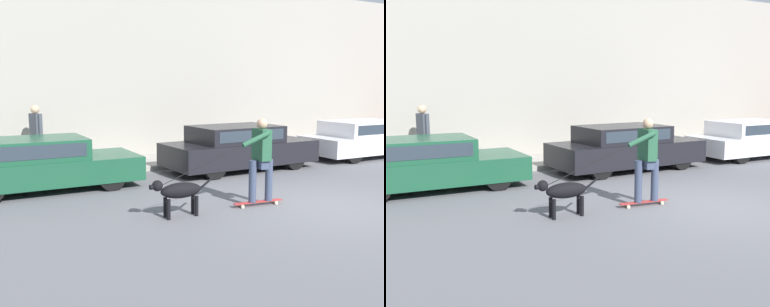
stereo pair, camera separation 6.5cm
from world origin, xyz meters
TOP-DOWN VIEW (x-y plane):
  - ground_plane at (0.00, 0.00)m, footprint 36.00×36.00m
  - back_wall at (0.00, 7.23)m, footprint 32.00×0.30m
  - sidewalk_curb at (0.00, 6.09)m, footprint 30.00×1.93m
  - parked_car_0 at (-4.69, 4.16)m, footprint 4.16×1.82m
  - parked_car_1 at (0.61, 4.16)m, footprint 4.44×1.96m
  - parked_car_2 at (5.62, 4.16)m, footprint 4.33×1.81m
  - dog at (-2.94, 0.78)m, footprint 1.28×0.31m
  - skateboarder at (-1.15, 0.75)m, footprint 2.70×0.61m
  - pedestrian_with_bag at (-4.54, 6.23)m, footprint 0.34×0.63m

SIDE VIEW (x-z plane):
  - ground_plane at x=0.00m, z-range 0.00..0.00m
  - sidewalk_curb at x=0.00m, z-range 0.00..0.14m
  - dog at x=-2.94m, z-range 0.12..0.84m
  - parked_car_0 at x=-4.69m, z-range -0.01..1.19m
  - parked_car_2 at x=5.62m, z-range 0.00..1.21m
  - parked_car_1 at x=0.61m, z-range 0.00..1.26m
  - skateboarder at x=-1.15m, z-range 0.12..1.86m
  - pedestrian_with_bag at x=-4.54m, z-range 0.25..1.97m
  - back_wall at x=0.00m, z-range 0.00..5.73m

